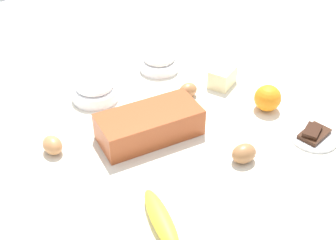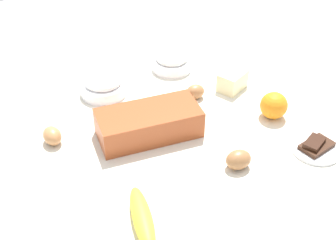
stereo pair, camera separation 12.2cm
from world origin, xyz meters
TOP-DOWN VIEW (x-y plane):
  - ground_plane at (0.00, 0.00)m, footprint 2.40×2.40m
  - loaf_pan at (0.05, -0.02)m, footprint 0.30×0.19m
  - flour_bowl at (-0.20, -0.28)m, footprint 0.13×0.13m
  - sugar_bowl at (0.07, -0.27)m, footprint 0.15×0.15m
  - banana at (0.23, 0.25)m, footprint 0.10×0.19m
  - orange_fruit at (-0.30, 0.11)m, footprint 0.08×0.08m
  - butter_block at (-0.29, -0.07)m, footprint 0.11×0.09m
  - egg_near_butter at (-0.16, -0.09)m, footprint 0.07×0.06m
  - egg_beside_bowl at (-0.07, 0.22)m, footprint 0.08×0.07m
  - egg_loose at (0.29, -0.13)m, footprint 0.05×0.06m
  - chocolate_plate at (-0.29, 0.28)m, footprint 0.13×0.13m

SIDE VIEW (x-z plane):
  - ground_plane at x=0.00m, z-range -0.02..0.00m
  - chocolate_plate at x=-0.29m, z-range -0.01..0.03m
  - banana at x=0.23m, z-range 0.00..0.04m
  - egg_near_butter at x=-0.16m, z-range 0.00..0.05m
  - egg_loose at x=0.29m, z-range 0.00..0.05m
  - egg_beside_bowl at x=-0.07m, z-range 0.00..0.05m
  - flour_bowl at x=-0.20m, z-range 0.00..0.06m
  - butter_block at x=-0.29m, z-range 0.00..0.06m
  - sugar_bowl at x=0.07m, z-range 0.00..0.06m
  - orange_fruit at x=-0.30m, z-range 0.00..0.08m
  - loaf_pan at x=0.05m, z-range 0.00..0.08m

